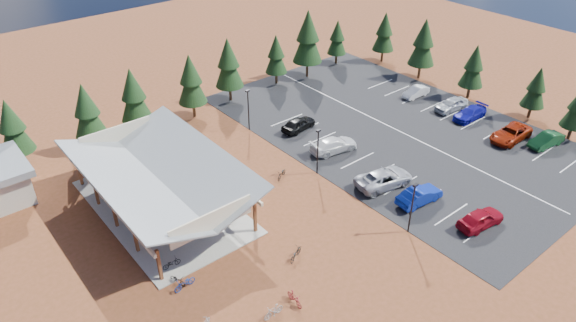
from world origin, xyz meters
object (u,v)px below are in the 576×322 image
Objects in this scene: bike_0 at (172,263)px; bike_12 at (296,254)px; lamp_post_1 at (318,149)px; car_9 at (416,92)px; bike_3 at (103,188)px; bike_7 at (162,162)px; car_2 at (384,178)px; trash_bin_1 at (245,184)px; bike_1 at (159,216)px; bike_2 at (149,201)px; car_0 at (481,218)px; car_1 at (419,196)px; car_5 at (547,140)px; bike_6 at (163,179)px; car_6 at (511,134)px; bike_8 at (178,280)px; bike_11 at (294,298)px; lamp_post_2 at (248,107)px; bike_4 at (228,216)px; bike_16 at (282,174)px; car_4 at (299,124)px; car_7 at (470,113)px; bike_pavilion at (158,173)px; bike_5 at (201,211)px; bike_10 at (185,283)px; lamp_post_0 at (412,205)px; bike_14 at (255,178)px; bike_13 at (273,311)px; trash_bin_0 at (229,189)px; car_8 at (451,104)px; car_3 at (334,145)px.

bike_0 is 0.83× the size of bike_12.
car_9 is at bearing 13.17° from lamp_post_1.
bike_7 is at bearing -67.11° from bike_3.
car_9 is (18.85, 11.12, -0.16)m from car_2.
bike_1 is (-8.99, 0.74, 0.13)m from trash_bin_1.
bike_1 is 13.23m from bike_12.
lamp_post_1 is at bearing -96.71° from bike_2.
lamp_post_1 is 13.11m from bike_12.
car_0 is (21.82, -18.86, 0.27)m from bike_1.
car_1 is 1.05× the size of car_5.
car_6 is at bearing -116.97° from bike_6.
bike_1 is 21.90m from car_2.
car_0 is at bearing -121.14° from bike_2.
bike_8 is 0.32× the size of car_1.
bike_11 is at bearing -137.61° from lamp_post_1.
car_2 is (16.69, 6.06, 0.34)m from bike_11.
lamp_post_2 is 33.88m from car_5.
bike_6 is 22.03m from car_2.
bike_4 is 36.91m from car_5.
bike_11 is 0.99× the size of bike_16.
car_2 is 1.31× the size of car_4.
bike_16 is 26.36m from car_7.
bike_pavilion is 24.41m from car_1.
trash_bin_1 is 5.87m from bike_5.
bike_11 is at bearing -156.93° from bike_2.
car_5 reaches higher than bike_8.
bike_5 is 8.85m from bike_10.
bike_5 reaches higher than bike_6.
lamp_post_0 is 1.12× the size of car_4.
car_6 is (-1.86, 3.28, 0.04)m from car_5.
bike_6 is at bearing -93.67° from car_9.
bike_2 reaches higher than bike_14.
lamp_post_2 reaches higher than bike_13.
trash_bin_0 is at bearing -84.36° from car_9.
bike_1 is at bearing -16.33° from bike_0.
bike_pavilion reaches higher than bike_12.
bike_2 is at bearing 88.91° from car_4.
car_7 is at bearing 171.39° from car_6.
lamp_post_1 is at bearing -107.21° from bike_1.
bike_3 is 10.68m from bike_5.
lamp_post_1 is at bearing -122.84° from bike_6.
car_2 reaches higher than car_8.
lamp_post_2 is (0.00, 24.00, 0.00)m from lamp_post_0.
bike_7 reaches higher than bike_13.
bike_8 is 9.31m from bike_11.
bike_pavilion reaches higher than bike_0.
lamp_post_1 is 5.71× the size of trash_bin_1.
car_5 is 12.13m from car_8.
bike_0 is 0.86× the size of bike_11.
bike_2 is at bearing 89.48° from car_3.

